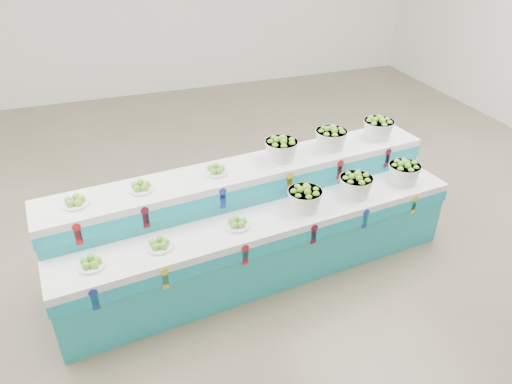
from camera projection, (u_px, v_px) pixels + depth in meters
ground at (253, 233)px, 5.46m from camera, size 10.00×10.00×0.00m
display_stand at (256, 223)px, 4.75m from camera, size 4.04×1.42×1.02m
plate_lower_left at (91, 262)px, 3.85m from camera, size 0.25×0.25×0.09m
plate_lower_mid at (159, 244)px, 4.05m from camera, size 0.25×0.25×0.09m
plate_lower_right at (237, 222)px, 4.32m from camera, size 0.25×0.25×0.09m
basket_lower_left at (305, 198)px, 4.53m from camera, size 0.36×0.36×0.23m
basket_lower_mid at (356, 184)px, 4.75m from camera, size 0.36×0.36×0.23m
basket_lower_right at (404, 172)px, 4.97m from camera, size 0.36×0.36×0.23m
plate_upper_left at (75, 201)px, 4.07m from camera, size 0.25×0.25×0.09m
plate_upper_mid at (141, 186)px, 4.27m from camera, size 0.25×0.25×0.09m
plate_upper_right at (216, 169)px, 4.54m from camera, size 0.25×0.25×0.09m
basket_upper_left at (281, 148)px, 4.75m from camera, size 0.36×0.36×0.23m
basket_upper_mid at (331, 138)px, 4.97m from camera, size 0.36×0.36×0.23m
basket_upper_right at (378, 127)px, 5.19m from camera, size 0.36×0.36×0.23m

